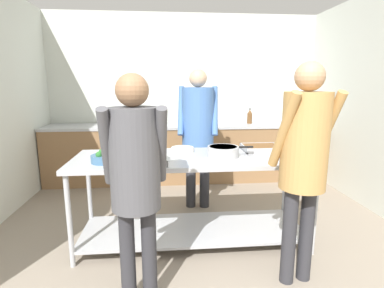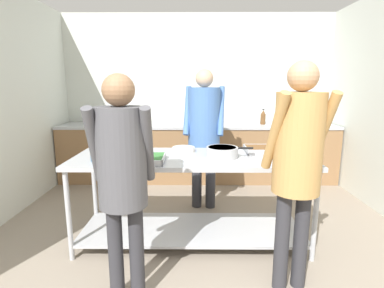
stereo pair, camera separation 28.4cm
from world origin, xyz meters
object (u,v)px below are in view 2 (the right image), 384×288
Objects in this scene: plate_stack at (183,149)px; guest_serving_left at (298,154)px; serving_tray_vegetables at (143,159)px; guest_serving_right at (122,167)px; sauce_pan at (222,152)px; serving_tray_roast at (264,150)px; water_bottle at (263,117)px; cook_behind_counter at (204,125)px; broccoli_bowl at (104,156)px.

guest_serving_left reaches higher than plate_stack.
guest_serving_right is at bearing -92.33° from serving_tray_vegetables.
sauce_pan is 0.27× the size of guest_serving_right.
sauce_pan is at bearing -153.38° from serving_tray_roast.
serving_tray_roast is 0.89m from guest_serving_left.
serving_tray_roast is 1.85m from water_bottle.
water_bottle is (1.55, 2.19, 0.13)m from serving_tray_vegetables.
guest_serving_left is (0.47, -0.66, 0.14)m from sauce_pan.
plate_stack is 0.15× the size of guest_serving_right.
water_bottle reaches higher than plate_stack.
cook_behind_counter reaches higher than sauce_pan.
plate_stack is 0.44m from sauce_pan.
serving_tray_roast is 0.89m from cook_behind_counter.
water_bottle is at bearing 56.16° from plate_stack.
guest_serving_left is at bearing -22.22° from serving_tray_vegetables.
guest_serving_right is (-1.18, -1.02, 0.11)m from serving_tray_roast.
broccoli_bowl is at bearing -131.75° from water_bottle.
cook_behind_counter is at bearing 70.28° from guest_serving_right.
guest_serving_left is (1.19, -0.48, 0.16)m from serving_tray_vegetables.
guest_serving_right reaches higher than broccoli_bowl.
water_bottle is at bearing 49.74° from cook_behind_counter.
guest_serving_left is 2.70m from water_bottle.
broccoli_bowl is 1.08m from sauce_pan.
cook_behind_counter reaches higher than water_bottle.
serving_tray_vegetables reaches higher than plate_stack.
cook_behind_counter reaches higher than plate_stack.
cook_behind_counter is (0.60, 1.67, 0.05)m from guest_serving_right.
plate_stack is 0.63× the size of serving_tray_roast.
serving_tray_vegetables is at bearing 87.67° from guest_serving_right.
guest_serving_right is (-1.21, -0.14, -0.06)m from guest_serving_left.
sauce_pan reaches higher than serving_tray_roast.
sauce_pan is 0.82m from guest_serving_left.
guest_serving_right is at bearing -119.13° from water_bottle.
guest_serving_right reaches higher than plate_stack.
broccoli_bowl is 0.14× the size of guest_serving_left.
sauce_pan is at bearing 47.16° from guest_serving_right.
serving_tray_vegetables is at bearing -161.30° from serving_tray_roast.
cook_behind_counter reaches higher than serving_tray_roast.
guest_serving_left reaches higher than guest_serving_right.
guest_serving_left is 6.96× the size of water_bottle.
serving_tray_vegetables is 1.60× the size of water_bottle.
serving_tray_roast is 0.22× the size of cook_behind_counter.
sauce_pan is 0.49m from serving_tray_roast.
guest_serving_left is at bearing -19.57° from broccoli_bowl.
broccoli_bowl is 0.14× the size of cook_behind_counter.
guest_serving_left reaches higher than serving_tray_roast.
plate_stack is 1.10m from guest_serving_right.
serving_tray_vegetables is 0.74m from sauce_pan.
guest_serving_left is (1.54, -0.55, 0.15)m from broccoli_bowl.
guest_serving_left is (0.03, -0.88, 0.16)m from serving_tray_roast.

